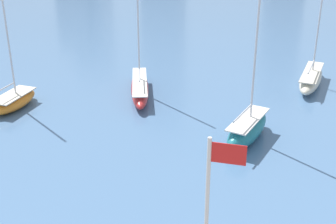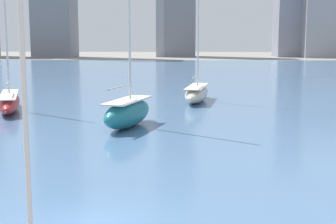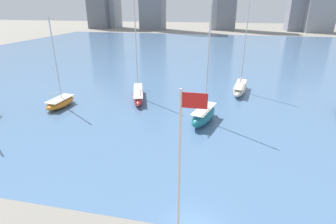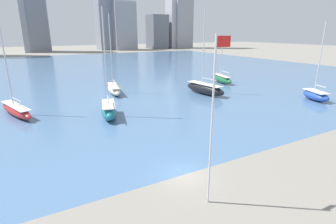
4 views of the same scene
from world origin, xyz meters
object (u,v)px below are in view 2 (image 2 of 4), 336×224
at_px(sailboat_cream, 197,93).
at_px(sailboat_teal, 128,112).
at_px(sailboat_red, 9,101).
at_px(flag_pole, 24,41).

xyz_separation_m(sailboat_cream, sailboat_teal, (-5.54, -15.04, 0.20)).
bearing_deg(sailboat_cream, sailboat_red, -148.84).
bearing_deg(sailboat_cream, sailboat_teal, -101.81).
distance_m(sailboat_cream, sailboat_teal, 16.03).
bearing_deg(sailboat_red, flag_pole, -86.28).
distance_m(flag_pole, sailboat_cream, 39.34).
xyz_separation_m(flag_pole, sailboat_red, (-12.61, 31.21, -5.61)).
relative_size(sailboat_cream, sailboat_red, 0.97).
relative_size(sailboat_red, sailboat_teal, 1.04).
height_order(sailboat_red, sailboat_teal, sailboat_red).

